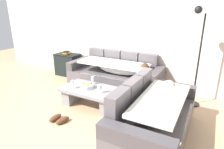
% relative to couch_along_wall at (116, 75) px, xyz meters
% --- Properties ---
extents(ground_plane, '(14.00, 14.00, 0.00)m').
position_rel_couch_along_wall_xyz_m(ground_plane, '(0.03, -1.62, -0.33)').
color(ground_plane, tan).
extents(back_wall, '(9.00, 0.10, 2.70)m').
position_rel_couch_along_wall_xyz_m(back_wall, '(0.03, 0.53, 1.02)').
color(back_wall, beige).
rests_on(back_wall, ground_plane).
extents(couch_along_wall, '(2.27, 0.92, 0.88)m').
position_rel_couch_along_wall_xyz_m(couch_along_wall, '(0.00, 0.00, 0.00)').
color(couch_along_wall, '#595358').
rests_on(couch_along_wall, ground_plane).
extents(couch_near_window, '(0.92, 1.85, 0.88)m').
position_rel_couch_along_wall_xyz_m(couch_near_window, '(1.39, -1.46, 0.00)').
color(couch_near_window, '#595358').
rests_on(couch_near_window, ground_plane).
extents(coffee_table, '(1.20, 0.68, 0.38)m').
position_rel_couch_along_wall_xyz_m(coffee_table, '(-0.02, -1.06, -0.09)').
color(coffee_table, gray).
rests_on(coffee_table, ground_plane).
extents(fruit_bowl, '(0.28, 0.28, 0.10)m').
position_rel_couch_along_wall_xyz_m(fruit_bowl, '(-0.11, -1.07, 0.09)').
color(fruit_bowl, silver).
rests_on(fruit_bowl, coffee_table).
extents(wine_glass_near_left, '(0.07, 0.07, 0.17)m').
position_rel_couch_along_wall_xyz_m(wine_glass_near_left, '(-0.35, -1.23, 0.16)').
color(wine_glass_near_left, silver).
rests_on(wine_glass_near_left, coffee_table).
extents(wine_glass_near_right, '(0.07, 0.07, 0.17)m').
position_rel_couch_along_wall_xyz_m(wine_glass_near_right, '(0.25, -1.16, 0.16)').
color(wine_glass_near_right, silver).
rests_on(wine_glass_near_right, coffee_table).
extents(wine_glass_far_back, '(0.07, 0.07, 0.17)m').
position_rel_couch_along_wall_xyz_m(wine_glass_far_back, '(-0.13, -0.84, 0.16)').
color(wine_glass_far_back, silver).
rests_on(wine_glass_far_back, coffee_table).
extents(side_cabinet, '(0.72, 0.44, 0.64)m').
position_rel_couch_along_wall_xyz_m(side_cabinet, '(-1.73, 0.23, -0.01)').
color(side_cabinet, black).
rests_on(side_cabinet, ground_plane).
extents(book_stack_on_cabinet, '(0.19, 0.21, 0.08)m').
position_rel_couch_along_wall_xyz_m(book_stack_on_cabinet, '(-1.76, 0.23, 0.35)').
color(book_stack_on_cabinet, '#B76623').
rests_on(book_stack_on_cabinet, side_cabinet).
extents(floor_lamp, '(0.33, 0.31, 1.95)m').
position_rel_couch_along_wall_xyz_m(floor_lamp, '(1.75, -0.06, 0.78)').
color(floor_lamp, black).
rests_on(floor_lamp, ground_plane).
extents(pair_of_shoes, '(0.33, 0.29, 0.09)m').
position_rel_couch_along_wall_xyz_m(pair_of_shoes, '(-0.20, -1.84, -0.29)').
color(pair_of_shoes, '#59331E').
rests_on(pair_of_shoes, ground_plane).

